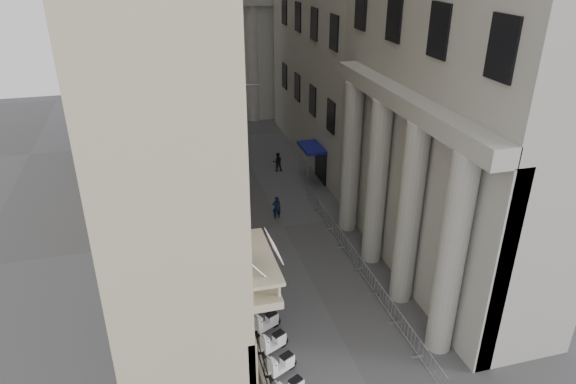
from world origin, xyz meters
name	(u,v)px	position (x,y,z in m)	size (l,w,h in m)	color
iron_fence	(223,244)	(-4.30, 18.00, 0.00)	(0.30, 28.00, 1.40)	black
blue_awning	(311,181)	(4.15, 26.00, 0.00)	(1.60, 3.00, 3.00)	navy
scooter_1	(281,375)	(-3.46, 6.15, 0.00)	(0.56, 1.40, 1.50)	white
scooter_2	(274,352)	(-3.46, 7.63, 0.00)	(0.56, 1.40, 1.50)	white
scooter_3	(267,332)	(-3.46, 9.10, 0.00)	(0.56, 1.40, 1.50)	white
scooter_4	(260,313)	(-3.46, 10.58, 0.00)	(0.56, 1.40, 1.50)	white
scooter_5	(255,297)	(-3.46, 12.06, 0.00)	(0.56, 1.40, 1.50)	white
scooter_6	(249,281)	(-3.46, 13.54, 0.00)	(0.56, 1.40, 1.50)	white
scooter_7	(245,267)	(-3.46, 15.02, 0.00)	(0.56, 1.40, 1.50)	white
scooter_8	(240,254)	(-3.46, 16.50, 0.00)	(0.56, 1.40, 1.50)	white
scooter_9	(236,242)	(-3.46, 17.98, 0.00)	(0.56, 1.40, 1.50)	white
scooter_10	(232,231)	(-3.46, 19.46, 0.00)	(0.56, 1.40, 1.50)	white
scooter_11	(229,221)	(-3.46, 20.94, 0.00)	(0.56, 1.40, 1.50)	white
scooter_12	(226,212)	(-3.46, 22.42, 0.00)	(0.56, 1.40, 1.50)	white
barrier_0	(431,377)	(2.98, 4.31, 0.00)	(0.60, 2.40, 1.10)	#ACAFB4
barrier_1	(405,339)	(2.98, 6.81, 0.00)	(0.60, 2.40, 1.10)	#ACAFB4
barrier_2	(384,308)	(2.98, 9.31, 0.00)	(0.60, 2.40, 1.10)	#ACAFB4
barrier_3	(365,281)	(2.98, 11.81, 0.00)	(0.60, 2.40, 1.10)	#ACAFB4
barrier_4	(349,258)	(2.98, 14.31, 0.00)	(0.60, 2.40, 1.10)	#ACAFB4
barrier_5	(336,238)	(2.98, 16.81, 0.00)	(0.60, 2.40, 1.10)	#ACAFB4
barrier_6	(323,220)	(2.98, 19.31, 0.00)	(0.60, 2.40, 1.10)	#ACAFB4
barrier_7	(313,205)	(2.98, 21.81, 0.00)	(0.60, 2.40, 1.10)	#ACAFB4
security_tent	(210,149)	(-3.60, 28.75, 2.49)	(3.68, 3.68, 2.99)	white
street_lamp	(231,130)	(-2.26, 26.00, 4.92)	(2.69, 0.38, 8.25)	#92959A
info_kiosk	(253,266)	(-3.20, 13.76, 0.89)	(0.49, 0.86, 1.76)	black
pedestrian_a	(277,207)	(-0.10, 20.54, 0.84)	(0.61, 0.40, 1.67)	#0C1732
pedestrian_b	(278,162)	(2.01, 28.71, 0.82)	(0.80, 0.62, 1.65)	black
pedestrian_c	(242,134)	(0.29, 36.00, 0.98)	(0.96, 0.62, 1.96)	black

